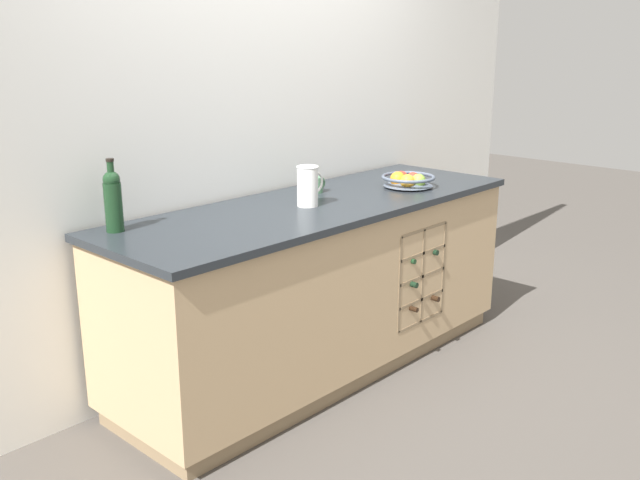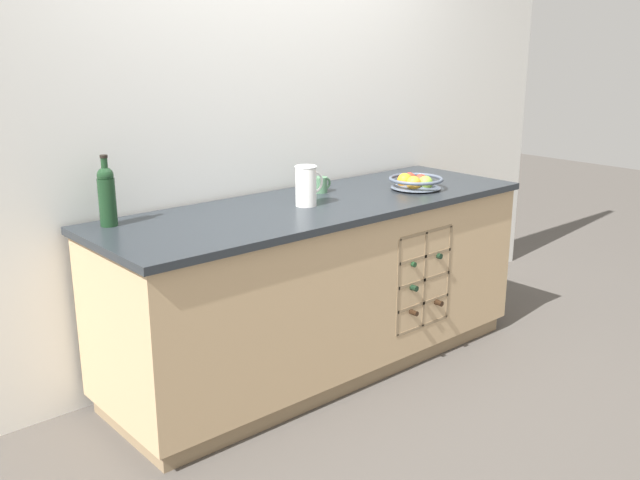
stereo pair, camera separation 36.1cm
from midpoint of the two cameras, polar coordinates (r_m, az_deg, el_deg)
The scene contains 7 objects.
ground_plane at distance 3.86m, azimuth 2.72°, elevation -10.06°, with size 14.00×14.00×0.00m, color #4C4742.
back_wall at distance 3.82m, azimuth -1.54°, elevation 9.65°, with size 4.70×0.06×2.55m, color white.
kitchen_island at distance 3.69m, azimuth 2.88°, elevation -3.70°, with size 2.34×0.78×0.90m.
fruit_bowl at distance 3.91m, azimuth 10.29°, elevation 4.59°, with size 0.29×0.29×0.09m.
white_pitcher at distance 3.47m, azimuth 1.90°, elevation 4.40°, with size 0.16×0.11×0.20m.
ceramic_mug at distance 3.78m, azimuth 2.79°, elevation 4.42°, with size 0.11×0.08×0.08m.
standing_wine_bottle at distance 3.17m, azimuth -13.60°, elevation 3.53°, with size 0.08×0.08×0.31m.
Camera 2 is at (-2.28, -2.62, 1.69)m, focal length 40.00 mm.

